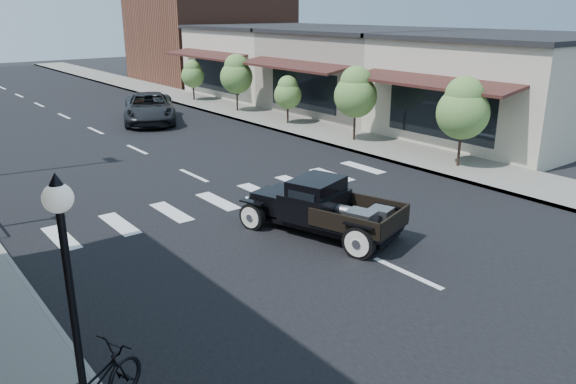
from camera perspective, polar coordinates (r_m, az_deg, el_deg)
ground at (r=15.13m, az=3.34°, el=-4.32°), size 120.00×120.00×0.00m
road at (r=27.72m, az=-17.56°, el=5.27°), size 14.00×80.00×0.02m
road_markings at (r=23.21m, az=-13.12°, el=3.24°), size 12.00×60.00×0.06m
sidewalk_right at (r=31.58m, az=-2.96°, el=7.70°), size 3.00×80.00×0.15m
storefront_near at (r=28.48m, az=21.46°, el=9.78°), size 10.00×9.00×4.50m
storefront_mid at (r=33.95m, az=8.21°, el=11.98°), size 10.00×9.00×4.50m
storefront_far at (r=40.70m, az=-1.13°, el=13.14°), size 10.00×9.00×4.50m
far_building_right at (r=49.23m, az=-7.90°, el=15.30°), size 11.00×10.00×7.00m
lamp_post_a at (r=7.65m, az=-20.88°, el=-12.12°), size 0.36×0.36×3.83m
small_tree_a at (r=21.74m, az=17.23°, el=6.66°), size 1.92×1.92×3.20m
small_tree_b at (r=25.29m, az=6.84°, el=8.80°), size 1.90×1.90×3.16m
small_tree_c at (r=28.98m, az=-0.03°, el=9.28°), size 1.40×1.40×2.34m
small_tree_d at (r=32.78m, az=-5.24°, el=10.90°), size 1.86×1.86×3.10m
small_tree_e at (r=37.23m, az=-9.61°, el=11.09°), size 1.48×1.48×2.46m
hotrod_pickup at (r=14.90m, az=3.54°, el=-1.50°), size 3.34×4.89×1.55m
second_car at (r=30.89m, az=-13.91°, el=8.26°), size 4.53×6.05×1.53m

